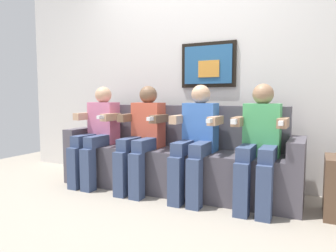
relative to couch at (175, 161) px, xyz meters
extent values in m
plane|color=#9E9384|center=(0.00, -0.33, -0.31)|extent=(6.41, 6.41, 0.00)
cube|color=silver|center=(0.00, 0.44, 0.99)|extent=(4.93, 0.05, 2.60)
cube|color=black|center=(0.22, 0.40, 1.04)|extent=(0.63, 0.03, 0.50)
cube|color=#26598C|center=(0.22, 0.38, 1.04)|extent=(0.55, 0.02, 0.42)
cube|color=orange|center=(0.24, 0.37, 0.99)|extent=(0.24, 0.02, 0.18)
cube|color=#514C56|center=(0.00, -0.04, -0.09)|extent=(2.25, 0.58, 0.45)
cube|color=#514C56|center=(0.00, 0.18, 0.36)|extent=(2.25, 0.14, 0.45)
cube|color=#514C56|center=(-1.20, -0.04, 0.00)|extent=(0.14, 0.58, 0.62)
cube|color=#514C56|center=(1.20, -0.04, 0.00)|extent=(0.14, 0.58, 0.62)
cube|color=pink|center=(-0.90, -0.05, 0.38)|extent=(0.32, 0.20, 0.48)
sphere|color=tan|center=(-0.90, -0.05, 0.70)|extent=(0.19, 0.19, 0.19)
cube|color=#38476B|center=(-0.99, -0.25, 0.20)|extent=(0.12, 0.40, 0.12)
cube|color=#38476B|center=(-0.81, -0.25, 0.20)|extent=(0.12, 0.40, 0.12)
cube|color=#38476B|center=(-0.99, -0.45, -0.09)|extent=(0.12, 0.12, 0.45)
cube|color=#38476B|center=(-0.81, -0.45, -0.09)|extent=(0.12, 0.12, 0.45)
cube|color=tan|center=(-1.09, -0.17, 0.46)|extent=(0.08, 0.28, 0.08)
cube|color=tan|center=(-0.71, -0.17, 0.46)|extent=(0.08, 0.28, 0.08)
cube|color=white|center=(-0.71, -0.33, 0.47)|extent=(0.04, 0.13, 0.04)
cube|color=#D8593F|center=(-0.30, -0.05, 0.38)|extent=(0.32, 0.20, 0.48)
sphere|color=brown|center=(-0.30, -0.05, 0.70)|extent=(0.19, 0.19, 0.19)
cube|color=#38476B|center=(-0.39, -0.25, 0.20)|extent=(0.12, 0.40, 0.12)
cube|color=#38476B|center=(-0.21, -0.25, 0.20)|extent=(0.12, 0.40, 0.12)
cube|color=#38476B|center=(-0.39, -0.45, -0.09)|extent=(0.12, 0.12, 0.45)
cube|color=#38476B|center=(-0.21, -0.45, -0.09)|extent=(0.12, 0.12, 0.45)
cube|color=brown|center=(-0.49, -0.17, 0.46)|extent=(0.08, 0.28, 0.08)
cube|color=brown|center=(-0.11, -0.17, 0.46)|extent=(0.08, 0.28, 0.08)
cube|color=white|center=(-0.11, -0.33, 0.47)|extent=(0.04, 0.13, 0.04)
cube|color=#3F72CC|center=(0.30, -0.05, 0.38)|extent=(0.32, 0.20, 0.48)
sphere|color=tan|center=(0.30, -0.05, 0.70)|extent=(0.19, 0.19, 0.19)
cube|color=#38476B|center=(0.21, -0.25, 0.20)|extent=(0.12, 0.40, 0.12)
cube|color=#38476B|center=(0.39, -0.25, 0.20)|extent=(0.12, 0.40, 0.12)
cube|color=#38476B|center=(0.21, -0.45, -0.09)|extent=(0.12, 0.12, 0.45)
cube|color=#38476B|center=(0.39, -0.45, -0.09)|extent=(0.12, 0.12, 0.45)
cube|color=tan|center=(0.11, -0.17, 0.46)|extent=(0.08, 0.28, 0.08)
cube|color=tan|center=(0.49, -0.17, 0.46)|extent=(0.08, 0.28, 0.08)
cube|color=white|center=(0.49, -0.33, 0.47)|extent=(0.04, 0.13, 0.04)
cube|color=#4CB266|center=(0.90, -0.05, 0.38)|extent=(0.32, 0.20, 0.48)
sphere|color=#9E7556|center=(0.90, -0.05, 0.70)|extent=(0.19, 0.19, 0.19)
cube|color=#38476B|center=(0.81, -0.25, 0.20)|extent=(0.12, 0.40, 0.12)
cube|color=#38476B|center=(0.99, -0.25, 0.20)|extent=(0.12, 0.40, 0.12)
cube|color=#38476B|center=(0.81, -0.45, -0.09)|extent=(0.12, 0.12, 0.45)
cube|color=#38476B|center=(0.99, -0.45, -0.09)|extent=(0.12, 0.12, 0.45)
cube|color=#9E7556|center=(0.71, -0.17, 0.46)|extent=(0.08, 0.28, 0.08)
cube|color=#9E7556|center=(1.09, -0.17, 0.46)|extent=(0.08, 0.28, 0.08)
cube|color=white|center=(1.09, -0.33, 0.47)|extent=(0.04, 0.13, 0.04)
cube|color=white|center=(0.71, -0.33, 0.47)|extent=(0.04, 0.10, 0.04)
camera|label=1|loc=(1.33, -2.95, 0.67)|focal=32.91mm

